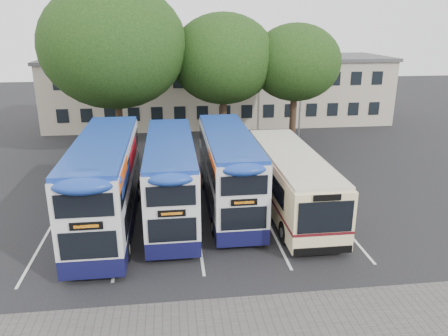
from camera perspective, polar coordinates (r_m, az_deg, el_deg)
name	(u,v)px	position (r m, az deg, el deg)	size (l,w,h in m)	color
ground	(294,263)	(18.52, 9.18, -12.20)	(120.00, 120.00, 0.00)	black
bay_lines	(196,217)	(22.32, -3.74, -6.35)	(14.12, 11.00, 0.01)	silver
depot_building	(220,89)	(42.93, -0.57, 10.26)	(32.40, 8.40, 6.20)	#B7A893
lamp_post	(302,77)	(37.05, 10.15, 11.65)	(0.25, 1.05, 9.06)	gray
tree_left	(114,46)	(31.73, -14.20, 15.18)	(9.99, 9.99, 12.05)	black
tree_mid	(223,59)	(32.75, -0.09, 14.05)	(7.70, 7.70, 10.08)	black
tree_right	(296,63)	(33.36, 9.34, 13.41)	(6.62, 6.62, 9.34)	black
bus_dd_left	(106,179)	(21.22, -15.18, -1.44)	(2.51, 10.34, 4.31)	#0F1039
bus_dd_mid	(171,175)	(21.73, -6.95, -0.90)	(2.33, 9.60, 4.00)	#0F1039
bus_dd_right	(228,167)	(22.59, 0.58, 0.08)	(2.35, 9.71, 4.05)	#0F1039
bus_single	(290,177)	(22.77, 8.64, -1.23)	(2.66, 10.43, 3.11)	#F9E5A6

